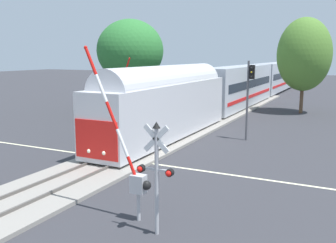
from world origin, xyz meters
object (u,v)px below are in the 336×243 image
(oak_behind_train, at_px, (130,51))
(traffic_signal_far_side, at_px, (250,88))
(elm_centre_background, at_px, (304,54))
(commuter_train, at_px, (240,85))
(crossing_gate_near, at_px, (132,167))
(crossing_gate_far, at_px, (114,108))
(crossing_signal_mast, at_px, (156,167))

(oak_behind_train, bearing_deg, traffic_signal_far_side, -29.38)
(traffic_signal_far_side, distance_m, elm_centre_background, 16.06)
(traffic_signal_far_side, xyz_separation_m, elm_centre_background, (1.71, 15.79, 2.38))
(oak_behind_train, bearing_deg, commuter_train, 40.92)
(crossing_gate_near, xyz_separation_m, crossing_gate_far, (-10.30, 13.91, -0.13))
(crossing_gate_near, distance_m, traffic_signal_far_side, 15.60)
(oak_behind_train, bearing_deg, crossing_gate_near, -58.13)
(crossing_gate_far, bearing_deg, oak_behind_train, 114.72)
(commuter_train, distance_m, oak_behind_train, 13.72)
(crossing_signal_mast, height_order, oak_behind_train, oak_behind_train)
(commuter_train, height_order, crossing_gate_far, crossing_gate_far)
(crossing_signal_mast, bearing_deg, elm_centre_background, 88.71)
(traffic_signal_far_side, height_order, elm_centre_background, elm_centre_background)
(crossing_signal_mast, relative_size, traffic_signal_far_side, 0.69)
(oak_behind_train, distance_m, elm_centre_background, 18.57)
(crossing_signal_mast, bearing_deg, oak_behind_train, 123.42)
(crossing_gate_near, relative_size, traffic_signal_far_side, 1.13)
(crossing_signal_mast, relative_size, crossing_gate_far, 0.67)
(oak_behind_train, height_order, elm_centre_background, elm_centre_background)
(crossing_signal_mast, xyz_separation_m, crossing_gate_far, (-11.71, 14.63, -0.50))
(crossing_signal_mast, height_order, elm_centre_background, elm_centre_background)
(elm_centre_background, bearing_deg, traffic_signal_far_side, -96.17)
(commuter_train, height_order, crossing_signal_mast, commuter_train)
(traffic_signal_far_side, bearing_deg, elm_centre_background, 83.83)
(crossing_gate_far, bearing_deg, crossing_signal_mast, -51.33)
(crossing_signal_mast, bearing_deg, crossing_gate_far, 128.67)
(commuter_train, xyz_separation_m, oak_behind_train, (-9.93, -8.61, 3.92))
(crossing_gate_near, height_order, elm_centre_background, elm_centre_background)
(commuter_train, xyz_separation_m, crossing_gate_near, (5.10, -32.79, -0.65))
(crossing_signal_mast, distance_m, traffic_signal_far_side, 16.30)
(crossing_gate_far, xyz_separation_m, traffic_signal_far_side, (10.72, 1.58, 1.93))
(commuter_train, height_order, crossing_gate_near, crossing_gate_near)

